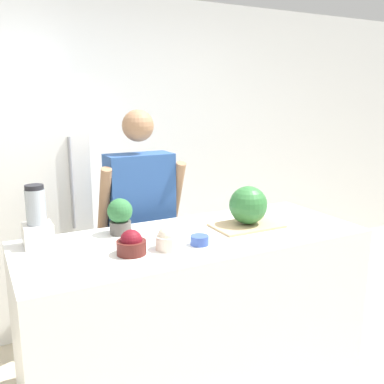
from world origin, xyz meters
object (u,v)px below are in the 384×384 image
(bowl_small_blue, at_px, (200,240))
(potted_plant, at_px, (120,215))
(person, at_px, (141,226))
(blender, at_px, (37,222))
(refrigerator, at_px, (34,202))
(bowl_cherries, at_px, (131,244))
(bowl_cream, at_px, (169,239))
(watermelon, at_px, (248,205))

(bowl_small_blue, relative_size, potted_plant, 0.48)
(person, distance_m, blender, 0.88)
(refrigerator, xyz_separation_m, bowl_cherries, (0.28, -1.43, 0.06))
(bowl_cherries, bearing_deg, person, 66.35)
(refrigerator, distance_m, bowl_cream, 1.53)
(person, distance_m, watermelon, 0.82)
(refrigerator, xyz_separation_m, person, (0.62, -0.66, -0.10))
(bowl_cream, xyz_separation_m, blender, (-0.60, 0.37, 0.08))
(potted_plant, bearing_deg, blender, 179.39)
(refrigerator, distance_m, blender, 1.09)
(person, height_order, bowl_cherries, person)
(person, xyz_separation_m, bowl_small_blue, (0.04, -0.80, 0.14))
(person, distance_m, bowl_small_blue, 0.81)
(bowl_cream, bearing_deg, person, 80.30)
(bowl_small_blue, bearing_deg, bowl_cherries, 174.43)
(potted_plant, bearing_deg, bowl_small_blue, -50.13)
(bowl_cream, bearing_deg, refrigerator, 108.49)
(bowl_small_blue, height_order, potted_plant, potted_plant)
(person, relative_size, blender, 4.95)
(refrigerator, height_order, bowl_cherries, refrigerator)
(potted_plant, bearing_deg, refrigerator, 107.31)
(watermelon, relative_size, bowl_small_blue, 2.34)
(refrigerator, distance_m, watermelon, 1.70)
(bowl_cream, xyz_separation_m, potted_plant, (-0.15, 0.36, 0.05))
(bowl_cream, bearing_deg, bowl_cherries, 174.84)
(blender, bearing_deg, bowl_cream, -31.42)
(bowl_cherries, xyz_separation_m, potted_plant, (0.06, 0.34, 0.06))
(refrigerator, relative_size, watermelon, 8.02)
(refrigerator, height_order, potted_plant, refrigerator)
(person, xyz_separation_m, bowl_cream, (-0.13, -0.78, 0.17))
(person, bearing_deg, bowl_small_blue, -87.25)
(bowl_cherries, distance_m, bowl_small_blue, 0.38)
(person, bearing_deg, watermelon, -53.40)
(refrigerator, height_order, person, refrigerator)
(bowl_cream, bearing_deg, watermelon, 14.15)
(potted_plant, bearing_deg, bowl_cream, -68.08)
(refrigerator, height_order, bowl_small_blue, refrigerator)
(person, xyz_separation_m, bowl_cherries, (-0.33, -0.76, 0.16))
(potted_plant, bearing_deg, person, 56.34)
(refrigerator, bearing_deg, bowl_cream, -71.51)
(person, bearing_deg, blender, -150.56)
(bowl_cream, height_order, blender, blender)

